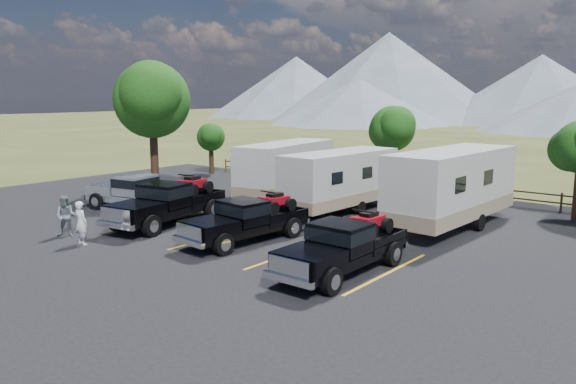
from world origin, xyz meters
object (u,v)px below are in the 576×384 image
Objects in this scene: trailer_right at (452,188)px; trailer_left at (286,169)px; pickup_silver at (138,192)px; person_b at (66,216)px; rig_right at (344,246)px; tree_big_nw at (152,100)px; rig_center at (247,219)px; person_a at (81,223)px; trailer_center at (340,181)px; rig_left at (169,202)px.

trailer_left is at bearing 177.02° from trailer_right.
pickup_silver reaches higher than person_b.
rig_right is at bearing 71.10° from pickup_silver.
rig_center is at bearing -22.07° from tree_big_nw.
pickup_silver is 3.59× the size of person_a.
tree_big_nw is 18.91m from rig_right.
trailer_right is (5.48, 7.39, 0.90)m from rig_center.
rig_center is 3.37× the size of person_a.
trailer_right is at bearing -13.77° from trailer_left.
person_a is at bearing -108.33° from trailer_center.
rig_left is 3.84× the size of person_b.
pickup_silver is (-3.65, 1.03, -0.09)m from rig_left.
person_b is (-11.99, -11.53, -0.96)m from trailer_right.
rig_left is 3.79× the size of person_a.
person_b is (2.08, -5.20, -0.08)m from pickup_silver.
person_b is (-1.77, -12.55, -0.81)m from trailer_left.
trailer_right reaches higher than pickup_silver.
rig_left is 8.40m from trailer_left.
trailer_right is (10.42, 7.35, 0.79)m from rig_left.
rig_left is 4.47m from person_b.
trailer_center is 12.49m from person_a.
trailer_right is (17.56, 2.49, -3.73)m from tree_big_nw.
person_a is (-10.30, -11.85, -0.95)m from trailer_right.
pickup_silver is at bearing 70.42° from person_b.
rig_center is (4.93, -0.04, -0.11)m from rig_left.
trailer_right is at bearing 26.42° from rig_left.
trailer_left is at bearing 167.32° from trailer_center.
trailer_left is 4.68m from trailer_center.
rig_left reaches higher than person_b.
rig_left is 0.66× the size of trailer_right.
rig_left is at bearing 28.06° from person_b.
pickup_silver is at bearing 155.54° from rig_left.
rig_left is 0.72× the size of trailer_left.
trailer_left reaches higher than rig_left.
rig_right is 0.66× the size of trailer_center.
trailer_center is 5.13× the size of person_b.
tree_big_nw is 4.47× the size of person_a.
rig_left is at bearing -99.42° from trailer_left.
trailer_center is (11.84, 2.23, -3.95)m from tree_big_nw.
tree_big_nw is at bearing -148.00° from pickup_silver.
rig_center is 0.64× the size of trailer_left.
person_b is at bearing -115.87° from trailer_center.
tree_big_nw reaches higher than person_a.
trailer_center is at bearing 115.60° from pickup_silver.
rig_right reaches higher than person_b.
trailer_center reaches higher than pickup_silver.
pickup_silver is (-13.87, 2.08, 0.00)m from rig_right.
pickup_silver is at bearing -125.70° from trailer_left.
rig_right reaches higher than person_a.
rig_right is at bearing -88.64° from trailer_right.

